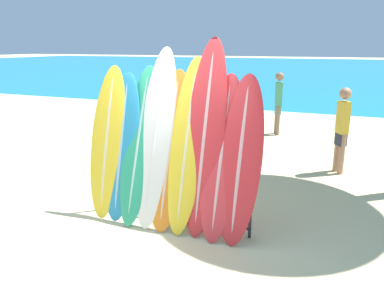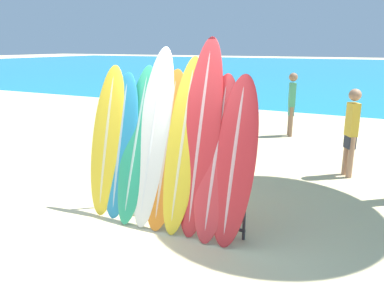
% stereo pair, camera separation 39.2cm
% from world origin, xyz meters
% --- Properties ---
extents(ground_plane, '(160.00, 160.00, 0.00)m').
position_xyz_m(ground_plane, '(0.00, 0.00, 0.00)').
color(ground_plane, beige).
extents(ocean_water, '(120.00, 60.00, 0.01)m').
position_xyz_m(ocean_water, '(0.00, 38.94, 0.00)').
color(ocean_water, teal).
rests_on(ocean_water, ground_plane).
extents(surfboard_rack, '(2.30, 0.04, 0.93)m').
position_xyz_m(surfboard_rack, '(0.31, 0.22, 0.50)').
color(surfboard_rack, '#28282D').
rests_on(surfboard_rack, ground_plane).
extents(surfboard_slot_0, '(0.56, 0.64, 2.16)m').
position_xyz_m(surfboard_slot_0, '(-0.68, 0.22, 1.08)').
color(surfboard_slot_0, yellow).
rests_on(surfboard_slot_0, ground_plane).
extents(surfboard_slot_1, '(0.53, 0.62, 2.06)m').
position_xyz_m(surfboard_slot_1, '(-0.44, 0.22, 1.03)').
color(surfboard_slot_1, teal).
rests_on(surfboard_slot_1, ground_plane).
extents(surfboard_slot_2, '(0.48, 0.85, 2.17)m').
position_xyz_m(surfboard_slot_2, '(-0.18, 0.24, 1.08)').
color(surfboard_slot_2, '#289E70').
rests_on(surfboard_slot_2, ground_plane).
extents(surfboard_slot_3, '(0.51, 0.88, 2.42)m').
position_xyz_m(surfboard_slot_3, '(0.07, 0.28, 1.21)').
color(surfboard_slot_3, silver).
rests_on(surfboard_slot_3, ground_plane).
extents(surfboard_slot_4, '(0.54, 0.77, 2.12)m').
position_xyz_m(surfboard_slot_4, '(0.30, 0.24, 1.06)').
color(surfboard_slot_4, orange).
rests_on(surfboard_slot_4, ground_plane).
extents(surfboard_slot_5, '(0.49, 0.84, 2.30)m').
position_xyz_m(surfboard_slot_5, '(0.55, 0.26, 1.15)').
color(surfboard_slot_5, yellow).
rests_on(surfboard_slot_5, ground_plane).
extents(surfboard_slot_6, '(0.53, 0.80, 2.55)m').
position_xyz_m(surfboard_slot_6, '(0.78, 0.29, 1.27)').
color(surfboard_slot_6, red).
rests_on(surfboard_slot_6, ground_plane).
extents(surfboard_slot_7, '(0.51, 0.79, 2.09)m').
position_xyz_m(surfboard_slot_7, '(1.03, 0.24, 1.04)').
color(surfboard_slot_7, red).
rests_on(surfboard_slot_7, ground_plane).
extents(surfboard_slot_8, '(0.55, 0.74, 2.09)m').
position_xyz_m(surfboard_slot_8, '(1.28, 0.23, 1.05)').
color(surfboard_slot_8, red).
rests_on(surfboard_slot_8, ground_plane).
extents(person_near_water, '(0.20, 0.25, 1.51)m').
position_xyz_m(person_near_water, '(0.48, 2.91, 0.82)').
color(person_near_water, '#846047').
rests_on(person_near_water, ground_plane).
extents(person_mid_beach, '(0.22, 0.28, 1.64)m').
position_xyz_m(person_mid_beach, '(-1.82, 5.19, 0.90)').
color(person_mid_beach, beige).
rests_on(person_mid_beach, ground_plane).
extents(person_far_left, '(0.23, 0.29, 1.72)m').
position_xyz_m(person_far_left, '(0.75, 6.23, 0.94)').
color(person_far_left, '#846047').
rests_on(person_far_left, ground_plane).
extents(person_far_right, '(0.26, 0.29, 1.66)m').
position_xyz_m(person_far_right, '(2.43, 3.40, 0.91)').
color(person_far_right, '#A87A5B').
rests_on(person_far_right, ground_plane).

